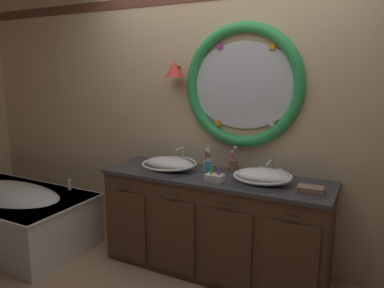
{
  "coord_description": "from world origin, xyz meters",
  "views": [
    {
      "loc": [
        1.23,
        -2.37,
        1.69
      ],
      "look_at": [
        -0.13,
        0.25,
        1.09
      ],
      "focal_mm": 33.78,
      "sensor_mm": 36.0,
      "label": 1
    }
  ],
  "objects_px": {
    "bathtub": "(9,212)",
    "toothbrush_holder_right": "(234,165)",
    "toiletry_basket": "(215,177)",
    "sink_basin_left": "(169,164)",
    "folded_hand_towel": "(311,190)",
    "sink_basin_right": "(263,176)",
    "toothbrush_holder_left": "(208,165)",
    "soap_dispenser": "(208,168)"
  },
  "relations": [
    {
      "from": "sink_basin_left",
      "to": "soap_dispenser",
      "type": "relative_size",
      "value": 3.24
    },
    {
      "from": "toothbrush_holder_left",
      "to": "folded_hand_towel",
      "type": "distance_m",
      "value": 0.89
    },
    {
      "from": "sink_basin_left",
      "to": "toothbrush_holder_left",
      "type": "distance_m",
      "value": 0.33
    },
    {
      "from": "bathtub",
      "to": "soap_dispenser",
      "type": "xyz_separation_m",
      "value": [
        1.98,
        0.44,
        0.6
      ]
    },
    {
      "from": "toiletry_basket",
      "to": "toothbrush_holder_left",
      "type": "bearing_deg",
      "value": 126.07
    },
    {
      "from": "bathtub",
      "to": "toothbrush_holder_left",
      "type": "height_order",
      "value": "toothbrush_holder_left"
    },
    {
      "from": "bathtub",
      "to": "sink_basin_right",
      "type": "relative_size",
      "value": 3.74
    },
    {
      "from": "toothbrush_holder_right",
      "to": "folded_hand_towel",
      "type": "bearing_deg",
      "value": -20.83
    },
    {
      "from": "toiletry_basket",
      "to": "toothbrush_holder_right",
      "type": "bearing_deg",
      "value": 85.72
    },
    {
      "from": "bathtub",
      "to": "toiletry_basket",
      "type": "relative_size",
      "value": 11.92
    },
    {
      "from": "bathtub",
      "to": "sink_basin_left",
      "type": "relative_size",
      "value": 3.51
    },
    {
      "from": "sink_basin_left",
      "to": "sink_basin_right",
      "type": "height_order",
      "value": "same"
    },
    {
      "from": "soap_dispenser",
      "to": "toiletry_basket",
      "type": "height_order",
      "value": "soap_dispenser"
    },
    {
      "from": "toothbrush_holder_right",
      "to": "sink_basin_left",
      "type": "bearing_deg",
      "value": -157.57
    },
    {
      "from": "bathtub",
      "to": "sink_basin_left",
      "type": "xyz_separation_m",
      "value": [
        1.61,
        0.44,
        0.59
      ]
    },
    {
      "from": "toothbrush_holder_left",
      "to": "soap_dispenser",
      "type": "distance_m",
      "value": 0.12
    },
    {
      "from": "folded_hand_towel",
      "to": "toiletry_basket",
      "type": "distance_m",
      "value": 0.71
    },
    {
      "from": "sink_basin_right",
      "to": "folded_hand_towel",
      "type": "relative_size",
      "value": 2.33
    },
    {
      "from": "bathtub",
      "to": "toiletry_basket",
      "type": "xyz_separation_m",
      "value": [
        2.09,
        0.31,
        0.57
      ]
    },
    {
      "from": "bathtub",
      "to": "toothbrush_holder_right",
      "type": "xyz_separation_m",
      "value": [
        2.12,
        0.65,
        0.59
      ]
    },
    {
      "from": "sink_basin_right",
      "to": "folded_hand_towel",
      "type": "xyz_separation_m",
      "value": [
        0.37,
        -0.05,
        -0.04
      ]
    },
    {
      "from": "sink_basin_left",
      "to": "soap_dispenser",
      "type": "bearing_deg",
      "value": 0.3
    },
    {
      "from": "sink_basin_right",
      "to": "sink_basin_left",
      "type": "bearing_deg",
      "value": 180.0
    },
    {
      "from": "toothbrush_holder_left",
      "to": "sink_basin_right",
      "type": "bearing_deg",
      "value": -11.76
    },
    {
      "from": "bathtub",
      "to": "sink_basin_right",
      "type": "distance_m",
      "value": 2.54
    },
    {
      "from": "soap_dispenser",
      "to": "sink_basin_right",
      "type": "bearing_deg",
      "value": -0.24
    },
    {
      "from": "sink_basin_left",
      "to": "toothbrush_holder_right",
      "type": "xyz_separation_m",
      "value": [
        0.51,
        0.21,
        0.0
      ]
    },
    {
      "from": "toothbrush_holder_left",
      "to": "toiletry_basket",
      "type": "xyz_separation_m",
      "value": [
        0.17,
        -0.23,
        -0.02
      ]
    },
    {
      "from": "sink_basin_left",
      "to": "sink_basin_right",
      "type": "xyz_separation_m",
      "value": [
        0.83,
        -0.0,
        0.0
      ]
    },
    {
      "from": "bathtub",
      "to": "soap_dispenser",
      "type": "height_order",
      "value": "soap_dispenser"
    },
    {
      "from": "toothbrush_holder_right",
      "to": "sink_basin_right",
      "type": "bearing_deg",
      "value": -33.63
    },
    {
      "from": "sink_basin_right",
      "to": "folded_hand_towel",
      "type": "distance_m",
      "value": 0.37
    },
    {
      "from": "folded_hand_towel",
      "to": "toiletry_basket",
      "type": "bearing_deg",
      "value": -173.73
    },
    {
      "from": "soap_dispenser",
      "to": "folded_hand_towel",
      "type": "xyz_separation_m",
      "value": [
        0.82,
        -0.05,
        -0.04
      ]
    },
    {
      "from": "bathtub",
      "to": "toothbrush_holder_right",
      "type": "height_order",
      "value": "toothbrush_holder_right"
    },
    {
      "from": "toothbrush_holder_left",
      "to": "toiletry_basket",
      "type": "height_order",
      "value": "toothbrush_holder_left"
    },
    {
      "from": "sink_basin_right",
      "to": "toothbrush_holder_left",
      "type": "bearing_deg",
      "value": 168.24
    },
    {
      "from": "folded_hand_towel",
      "to": "sink_basin_right",
      "type": "bearing_deg",
      "value": 172.42
    },
    {
      "from": "sink_basin_right",
      "to": "toothbrush_holder_right",
      "type": "relative_size",
      "value": 2.01
    },
    {
      "from": "bathtub",
      "to": "toothbrush_holder_left",
      "type": "bearing_deg",
      "value": 15.77
    },
    {
      "from": "toothbrush_holder_left",
      "to": "soap_dispenser",
      "type": "height_order",
      "value": "toothbrush_holder_left"
    },
    {
      "from": "bathtub",
      "to": "sink_basin_right",
      "type": "height_order",
      "value": "sink_basin_right"
    }
  ]
}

